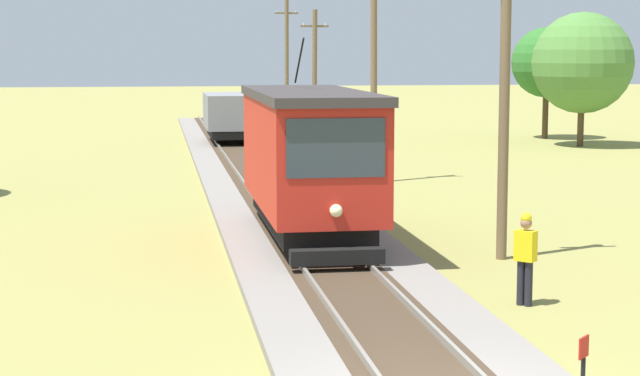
% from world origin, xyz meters
% --- Properties ---
extents(red_tram, '(2.60, 8.54, 4.79)m').
position_xyz_m(red_tram, '(0.00, 12.39, 2.19)').
color(red_tram, red).
rests_on(red_tram, rail_right).
extents(freight_car, '(2.40, 5.20, 2.31)m').
position_xyz_m(freight_car, '(0.00, 39.98, 1.56)').
color(freight_car, slate).
rests_on(freight_car, rail_right).
extents(utility_pole_near_tram, '(1.40, 0.29, 7.02)m').
position_xyz_m(utility_pole_near_tram, '(4.14, 9.87, 3.61)').
color(utility_pole_near_tram, brown).
rests_on(utility_pole_near_tram, ground).
extents(utility_pole_mid, '(1.40, 0.51, 8.30)m').
position_xyz_m(utility_pole_mid, '(4.14, 24.42, 4.25)').
color(utility_pole_mid, brown).
rests_on(utility_pole_mid, ground).
extents(utility_pole_far, '(1.40, 0.50, 6.78)m').
position_xyz_m(utility_pole_far, '(4.14, 38.74, 3.49)').
color(utility_pole_far, brown).
rests_on(utility_pole_far, ground).
extents(utility_pole_distant, '(1.40, 0.37, 7.93)m').
position_xyz_m(utility_pole_distant, '(4.14, 49.84, 4.06)').
color(utility_pole_distant, brown).
rests_on(utility_pole_distant, ground).
extents(trackside_signal_marker, '(0.21, 0.21, 1.18)m').
position_xyz_m(trackside_signal_marker, '(1.61, -0.90, 0.67)').
color(trackside_signal_marker, black).
rests_on(trackside_signal_marker, ground).
extents(gravel_pile, '(2.75, 2.75, 0.86)m').
position_xyz_m(gravel_pile, '(5.14, 36.46, 0.43)').
color(gravel_pile, gray).
rests_on(gravel_pile, ground).
extents(track_worker, '(0.44, 0.44, 1.78)m').
position_xyz_m(track_worker, '(3.11, 5.43, 0.98)').
color(track_worker, black).
rests_on(track_worker, ground).
extents(tree_left_near, '(3.81, 3.81, 6.05)m').
position_xyz_m(tree_left_near, '(17.35, 41.95, 4.13)').
color(tree_left_near, '#4C3823').
rests_on(tree_left_near, ground).
extents(tree_right_near, '(5.04, 5.04, 6.69)m').
position_xyz_m(tree_right_near, '(17.39, 37.15, 4.17)').
color(tree_right_near, '#4C3823').
rests_on(tree_right_near, ground).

